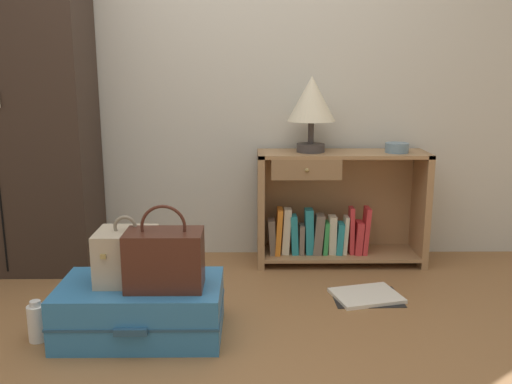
% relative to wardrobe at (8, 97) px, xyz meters
% --- Properties ---
extents(ground_plane, '(9.00, 9.00, 0.00)m').
position_rel_wardrobe_xyz_m(ground_plane, '(1.21, -1.20, -1.03)').
color(ground_plane, olive).
extents(back_wall, '(6.40, 0.10, 2.60)m').
position_rel_wardrobe_xyz_m(back_wall, '(1.21, 0.30, 0.27)').
color(back_wall, beige).
rests_on(back_wall, ground_plane).
extents(wardrobe, '(0.93, 0.47, 2.06)m').
position_rel_wardrobe_xyz_m(wardrobe, '(0.00, 0.00, 0.00)').
color(wardrobe, '#33261E').
rests_on(wardrobe, ground_plane).
extents(bookshelf, '(1.03, 0.33, 0.70)m').
position_rel_wardrobe_xyz_m(bookshelf, '(1.92, 0.07, -0.70)').
color(bookshelf, '#A37A51').
rests_on(bookshelf, ground_plane).
extents(table_lamp, '(0.29, 0.29, 0.45)m').
position_rel_wardrobe_xyz_m(table_lamp, '(1.77, 0.06, -0.03)').
color(table_lamp, '#3D3838').
rests_on(table_lamp, bookshelf).
extents(bowl, '(0.14, 0.14, 0.06)m').
position_rel_wardrobe_xyz_m(bowl, '(2.28, 0.03, -0.30)').
color(bowl, slate).
rests_on(bowl, bookshelf).
extents(suitcase_large, '(0.74, 0.46, 0.25)m').
position_rel_wardrobe_xyz_m(suitcase_large, '(0.90, -0.91, -0.91)').
color(suitcase_large, teal).
rests_on(suitcase_large, ground_plane).
extents(train_case, '(0.26, 0.25, 0.31)m').
position_rel_wardrobe_xyz_m(train_case, '(0.84, -0.88, -0.66)').
color(train_case, '#B7A88E').
rests_on(train_case, suitcase_large).
extents(handbag, '(0.34, 0.20, 0.38)m').
position_rel_wardrobe_xyz_m(handbag, '(1.03, -0.96, -0.65)').
color(handbag, '#472319').
rests_on(handbag, suitcase_large).
extents(bottle, '(0.08, 0.08, 0.19)m').
position_rel_wardrobe_xyz_m(bottle, '(0.45, -0.97, -0.94)').
color(bottle, white).
rests_on(bottle, ground_plane).
extents(open_book_on_floor, '(0.40, 0.34, 0.02)m').
position_rel_wardrobe_xyz_m(open_book_on_floor, '(2.02, -0.50, -1.02)').
color(open_book_on_floor, white).
rests_on(open_book_on_floor, ground_plane).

